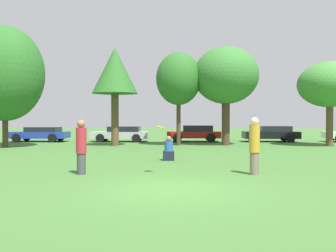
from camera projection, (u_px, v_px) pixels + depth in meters
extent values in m
plane|color=#3D6B2D|center=(171.00, 189.00, 9.30)|extent=(120.00, 120.00, 0.00)
cylinder|color=#3F3F47|center=(81.00, 164.00, 11.81)|extent=(0.28, 0.28, 0.67)
cylinder|color=#A52633|center=(81.00, 140.00, 11.79)|extent=(0.33, 0.33, 0.82)
sphere|color=#8C6647|center=(81.00, 124.00, 11.78)|extent=(0.26, 0.26, 0.26)
cylinder|color=#726651|center=(254.00, 164.00, 11.73)|extent=(0.28, 0.28, 0.71)
cylinder|color=#BF8C26|center=(254.00, 139.00, 11.72)|extent=(0.33, 0.33, 0.87)
sphere|color=beige|center=(255.00, 121.00, 11.71)|extent=(0.26, 0.26, 0.26)
cylinder|color=yellow|center=(161.00, 127.00, 11.82)|extent=(0.30, 0.30, 0.15)
cube|color=#191E33|center=(169.00, 156.00, 15.79)|extent=(0.48, 0.40, 0.39)
cylinder|color=#2659A5|center=(169.00, 146.00, 15.78)|extent=(0.36, 0.36, 0.43)
sphere|color=#8C6647|center=(169.00, 139.00, 15.78)|extent=(0.23, 0.23, 0.23)
cylinder|color=#473323|center=(5.00, 121.00, 22.93)|extent=(0.34, 0.34, 3.27)
ellipsoid|color=#286023|center=(5.00, 73.00, 22.87)|extent=(4.76, 4.76, 5.87)
cylinder|color=brown|center=(115.00, 120.00, 24.35)|extent=(0.49, 0.49, 3.44)
cone|color=#286023|center=(115.00, 71.00, 24.29)|extent=(2.99, 2.99, 2.99)
cylinder|color=#473323|center=(179.00, 118.00, 24.72)|extent=(0.28, 0.28, 3.62)
ellipsoid|color=#286023|center=(179.00, 79.00, 24.67)|extent=(2.99, 2.99, 3.49)
cylinder|color=#473323|center=(226.00, 119.00, 24.84)|extent=(0.53, 0.53, 3.48)
ellipsoid|color=#33702D|center=(226.00, 75.00, 24.79)|extent=(4.36, 4.36, 3.81)
cylinder|color=brown|center=(330.00, 124.00, 24.07)|extent=(0.44, 0.44, 2.88)
ellipsoid|color=#3D7F33|center=(330.00, 84.00, 24.02)|extent=(4.10, 4.10, 2.96)
cube|color=#1E389E|center=(39.00, 135.00, 28.85)|extent=(4.48, 1.99, 0.50)
cube|color=black|center=(43.00, 129.00, 28.84)|extent=(2.47, 1.72, 0.35)
cylinder|color=black|center=(16.00, 138.00, 27.96)|extent=(0.66, 0.20, 0.66)
cylinder|color=black|center=(27.00, 137.00, 29.85)|extent=(0.66, 0.20, 0.66)
cylinder|color=black|center=(52.00, 138.00, 27.86)|extent=(0.66, 0.20, 0.66)
cylinder|color=black|center=(61.00, 137.00, 29.76)|extent=(0.66, 0.20, 0.66)
cube|color=#B2B2B7|center=(120.00, 135.00, 28.76)|extent=(4.42, 1.98, 0.51)
cube|color=black|center=(124.00, 129.00, 28.74)|extent=(2.44, 1.71, 0.41)
cylinder|color=black|center=(100.00, 138.00, 27.86)|extent=(0.65, 0.21, 0.64)
cylinder|color=black|center=(105.00, 137.00, 29.75)|extent=(0.65, 0.21, 0.64)
cylinder|color=black|center=(136.00, 138.00, 27.77)|extent=(0.65, 0.21, 0.64)
cylinder|color=black|center=(139.00, 137.00, 29.66)|extent=(0.65, 0.21, 0.64)
cube|color=red|center=(194.00, 135.00, 28.84)|extent=(4.14, 1.88, 0.50)
cube|color=black|center=(198.00, 128.00, 28.82)|extent=(2.29, 1.62, 0.46)
cylinder|color=black|center=(177.00, 138.00, 27.99)|extent=(0.70, 0.20, 0.69)
cylinder|color=black|center=(177.00, 137.00, 29.78)|extent=(0.70, 0.20, 0.69)
cylinder|color=black|center=(211.00, 138.00, 27.90)|extent=(0.70, 0.20, 0.69)
cylinder|color=black|center=(209.00, 137.00, 29.69)|extent=(0.70, 0.20, 0.69)
cube|color=black|center=(271.00, 135.00, 28.72)|extent=(4.20, 1.92, 0.53)
cube|color=black|center=(275.00, 129.00, 28.70)|extent=(2.32, 1.66, 0.42)
cylinder|color=black|center=(256.00, 138.00, 27.85)|extent=(0.63, 0.18, 0.62)
cylinder|color=black|center=(251.00, 137.00, 29.69)|extent=(0.63, 0.18, 0.62)
cylinder|color=black|center=(291.00, 138.00, 27.77)|extent=(0.63, 0.18, 0.62)
cylinder|color=black|center=(284.00, 137.00, 29.60)|extent=(0.63, 0.18, 0.62)
cylinder|color=black|center=(331.00, 137.00, 29.32)|extent=(0.71, 0.20, 0.71)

